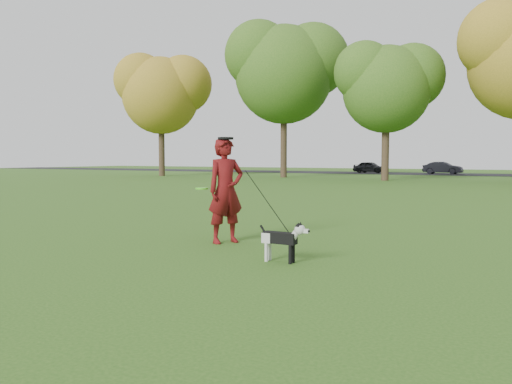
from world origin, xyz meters
The scene contains 8 objects.
ground centered at (0.00, 0.00, 0.00)m, with size 120.00×120.00×0.00m, color #285116.
road centered at (0.00, 40.00, 0.01)m, with size 120.00×7.00×0.02m, color black.
man centered at (-0.61, 0.38, 0.93)m, with size 0.68×0.45×1.86m, color #5A0C0D.
dog centered at (0.99, -0.64, 0.37)m, with size 0.80×0.16×0.60m.
car_left centered at (-8.98, 40.00, 0.57)m, with size 1.30×3.22×1.10m, color black.
car_mid centered at (-2.43, 40.00, 0.57)m, with size 1.16×3.32×1.09m, color black.
man_held_items centered at (0.46, -0.16, 0.85)m, with size 2.28×1.16×1.47m.
tree_row centered at (-1.43, 26.07, 7.41)m, with size 51.74×8.86×12.01m.
Camera 1 is at (4.02, -7.10, 1.52)m, focal length 35.00 mm.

